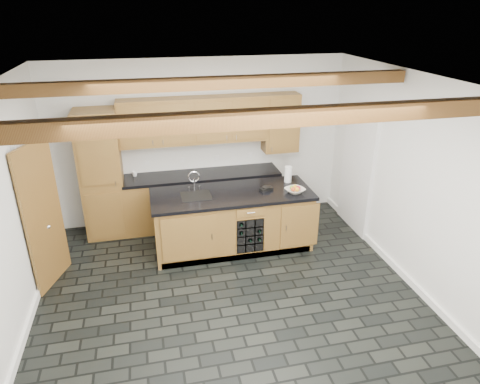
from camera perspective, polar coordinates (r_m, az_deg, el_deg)
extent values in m
plane|color=black|center=(5.84, -1.27, -13.85)|extent=(5.00, 5.00, 0.00)
plane|color=white|center=(7.42, -5.33, 6.69)|extent=(5.00, 0.00, 5.00)
plane|color=white|center=(5.27, -29.16, -3.70)|extent=(0.00, 5.00, 5.00)
plane|color=white|center=(6.07, 22.37, 1.02)|extent=(0.00, 5.00, 5.00)
plane|color=white|center=(4.69, -1.59, 14.39)|extent=(5.00, 5.00, 0.00)
cube|color=brown|center=(3.56, 2.32, 9.75)|extent=(4.90, 0.15, 0.15)
cube|color=brown|center=(5.29, -2.91, 14.34)|extent=(4.90, 0.15, 0.15)
cube|color=white|center=(5.95, -26.33, -15.36)|extent=(0.04, 5.00, 0.10)
cube|color=white|center=(6.66, 20.43, -9.76)|extent=(0.04, 5.00, 0.10)
cube|color=white|center=(6.55, -25.53, -1.54)|extent=(0.06, 0.94, 2.04)
cube|color=olive|center=(6.22, -24.75, -2.93)|extent=(0.31, 0.77, 2.00)
cube|color=white|center=(7.37, 15.33, 2.69)|extent=(0.06, 0.98, 2.04)
cube|color=black|center=(7.39, 15.49, 2.56)|extent=(0.02, 0.86, 1.96)
cube|color=olive|center=(7.23, -17.95, 2.20)|extent=(0.65, 0.60, 2.10)
cube|color=olive|center=(7.48, -4.92, -1.03)|extent=(2.60, 0.60, 0.88)
cube|color=black|center=(7.30, -5.05, 2.28)|extent=(2.64, 0.62, 0.05)
cube|color=white|center=(7.47, -5.45, 5.11)|extent=(2.60, 0.02, 0.52)
cube|color=olive|center=(7.12, -6.27, 9.48)|extent=(2.40, 0.35, 0.75)
cube|color=olive|center=(7.47, 5.41, 9.19)|extent=(0.60, 0.35, 1.00)
cube|color=olive|center=(6.73, -1.06, -3.91)|extent=(2.40, 0.90, 0.88)
cube|color=black|center=(6.53, -1.09, -0.29)|extent=(2.46, 0.96, 0.05)
cube|color=olive|center=(6.21, -6.71, -6.17)|extent=(0.80, 0.02, 0.70)
cube|color=olive|center=(6.56, 7.96, -4.53)|extent=(0.60, 0.02, 0.70)
cube|color=black|center=(6.52, 1.07, -5.29)|extent=(0.42, 0.30, 0.56)
cylinder|color=black|center=(6.55, 2.34, -5.85)|extent=(0.07, 0.26, 0.07)
cylinder|color=black|center=(6.42, -0.06, -5.05)|extent=(0.07, 0.26, 0.07)
cylinder|color=black|center=(6.35, -0.06, -3.94)|extent=(0.07, 0.26, 0.07)
cylinder|color=black|center=(6.48, 2.36, -4.78)|extent=(0.07, 0.26, 0.07)
cylinder|color=black|center=(6.52, 1.15, -5.99)|extent=(0.07, 0.26, 0.07)
cube|color=black|center=(6.44, -5.88, -0.57)|extent=(0.45, 0.40, 0.02)
cylinder|color=silver|center=(6.56, -6.13, 0.90)|extent=(0.02, 0.02, 0.20)
torus|color=silver|center=(6.51, -6.18, 2.03)|extent=(0.18, 0.02, 0.18)
cylinder|color=silver|center=(6.58, -6.79, 0.35)|extent=(0.02, 0.02, 0.08)
cylinder|color=silver|center=(6.59, -5.41, 0.48)|extent=(0.02, 0.02, 0.08)
cube|color=black|center=(6.60, 3.52, 0.39)|extent=(0.22, 0.16, 0.04)
cylinder|color=black|center=(6.59, 3.52, 0.62)|extent=(0.13, 0.13, 0.02)
imported|color=beige|center=(6.56, 7.33, 0.20)|extent=(0.37, 0.37, 0.07)
sphere|color=red|center=(6.56, 7.76, 0.54)|extent=(0.07, 0.07, 0.07)
sphere|color=#FAA416|center=(6.59, 7.34, 0.68)|extent=(0.07, 0.07, 0.07)
sphere|color=olive|center=(6.55, 6.93, 0.58)|extent=(0.07, 0.07, 0.07)
sphere|color=#C4451D|center=(6.50, 7.10, 0.38)|extent=(0.07, 0.07, 0.07)
sphere|color=orange|center=(6.51, 7.61, 0.36)|extent=(0.07, 0.07, 0.07)
cylinder|color=white|center=(6.91, 6.43, 2.37)|extent=(0.12, 0.12, 0.26)
imported|color=white|center=(7.34, -13.87, 2.36)|extent=(0.11, 0.11, 0.09)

